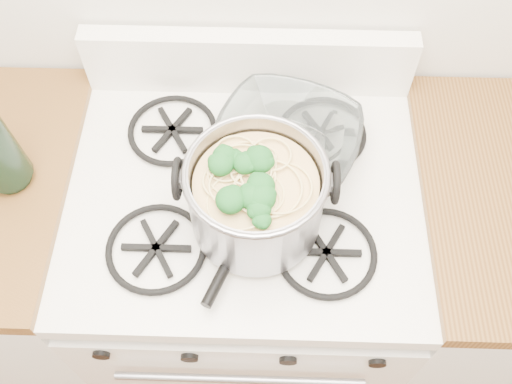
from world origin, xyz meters
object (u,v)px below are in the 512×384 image
object	(u,v)px
stock_pot	(256,197)
spatula	(261,198)
gas_range	(247,278)
glass_bowl	(286,147)

from	to	relation	value
stock_pot	spatula	bearing A→B (deg)	79.09
gas_range	spatula	distance (m)	0.50
stock_pot	spatula	world-z (taller)	stock_pot
stock_pot	glass_bowl	world-z (taller)	stock_pot
stock_pot	gas_range	bearing A→B (deg)	109.17
stock_pot	glass_bowl	xyz separation A→B (m)	(0.06, 0.17, -0.07)
gas_range	spatula	bearing A→B (deg)	-45.31
spatula	glass_bowl	bearing A→B (deg)	89.88
gas_range	glass_bowl	xyz separation A→B (m)	(0.09, 0.09, 0.50)
stock_pot	spatula	size ratio (longest dim) A/B	0.97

